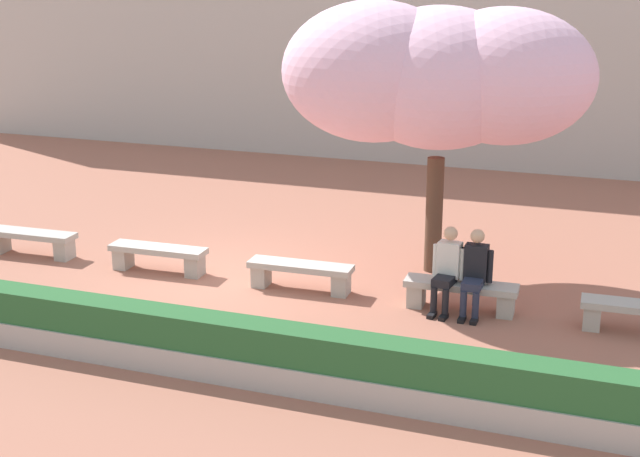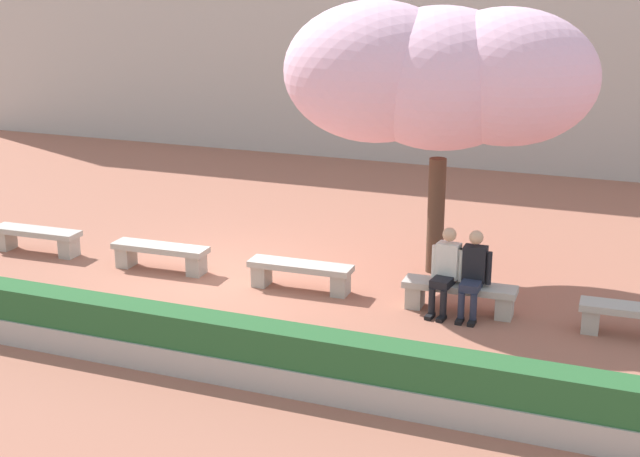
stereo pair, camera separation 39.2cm
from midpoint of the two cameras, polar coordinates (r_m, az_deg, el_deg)
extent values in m
plane|color=#9E604C|center=(14.86, -5.11, -3.28)|extent=(100.00, 100.00, 0.00)
cube|color=#B7B2A8|center=(25.03, 7.10, 14.11)|extent=(29.26, 4.00, 8.00)
cube|color=#ADA89E|center=(16.77, -17.08, -0.20)|extent=(1.71, 0.48, 0.10)
cube|color=#ADA89E|center=(17.24, -18.84, -0.69)|extent=(0.25, 0.35, 0.35)
cube|color=#ADA89E|center=(16.45, -15.11, -1.18)|extent=(0.25, 0.35, 0.35)
cube|color=#ADA89E|center=(15.33, -9.47, -1.23)|extent=(1.71, 0.48, 0.10)
cube|color=#ADA89E|center=(15.73, -11.60, -1.75)|extent=(0.25, 0.35, 0.35)
cube|color=#ADA89E|center=(15.10, -7.17, -2.31)|extent=(0.25, 0.35, 0.35)
cube|color=#ADA89E|center=(14.22, -0.48, -2.43)|extent=(1.71, 0.48, 0.10)
cube|color=#ADA89E|center=(14.53, -2.99, -2.97)|extent=(0.25, 0.35, 0.35)
cube|color=#ADA89E|center=(14.09, 2.12, -3.59)|extent=(0.25, 0.35, 0.35)
cube|color=#ADA89E|center=(13.52, 9.76, -3.71)|extent=(1.71, 0.48, 0.10)
cube|color=#ADA89E|center=(13.71, 6.92, -4.29)|extent=(0.25, 0.35, 0.35)
cube|color=#ADA89E|center=(13.51, 12.55, -4.90)|extent=(0.25, 0.35, 0.35)
cube|color=#ADA89E|center=(13.36, 17.75, -5.57)|extent=(0.25, 0.35, 0.35)
cube|color=black|center=(13.34, 7.88, -5.59)|extent=(0.12, 0.23, 0.06)
cylinder|color=black|center=(13.32, 8.01, -4.67)|extent=(0.10, 0.10, 0.42)
cube|color=black|center=(13.29, 8.61, -5.72)|extent=(0.12, 0.23, 0.06)
cylinder|color=black|center=(13.27, 8.74, -4.79)|extent=(0.10, 0.10, 0.42)
cube|color=black|center=(13.36, 8.68, -3.40)|extent=(0.32, 0.43, 0.12)
cube|color=silver|center=(13.47, 9.05, -2.03)|extent=(0.36, 0.26, 0.54)
sphere|color=tan|center=(13.34, 9.12, -0.39)|extent=(0.21, 0.21, 0.21)
cylinder|color=silver|center=(13.53, 8.17, -2.09)|extent=(0.09, 0.09, 0.50)
cylinder|color=silver|center=(13.40, 9.86, -2.35)|extent=(0.09, 0.09, 0.50)
cube|color=black|center=(13.25, 9.76, -5.86)|extent=(0.10, 0.22, 0.06)
cylinder|color=#23283D|center=(13.22, 9.86, -4.92)|extent=(0.10, 0.10, 0.42)
cube|color=black|center=(13.21, 10.53, -5.95)|extent=(0.10, 0.22, 0.06)
cylinder|color=#23283D|center=(13.19, 10.63, -5.02)|extent=(0.10, 0.10, 0.42)
cube|color=#23283D|center=(13.28, 10.47, -3.62)|extent=(0.28, 0.40, 0.12)
cube|color=black|center=(13.39, 10.72, -2.23)|extent=(0.34, 0.22, 0.54)
sphere|color=tan|center=(13.27, 10.81, -0.57)|extent=(0.21, 0.21, 0.21)
cylinder|color=black|center=(13.42, 9.81, -2.31)|extent=(0.09, 0.09, 0.50)
cylinder|color=black|center=(13.35, 11.57, -2.52)|extent=(0.09, 0.09, 0.50)
cylinder|color=#513828|center=(15.05, 8.17, 0.81)|extent=(0.29, 0.29, 1.96)
ellipsoid|color=#EFB7D1|center=(14.60, 8.54, 9.48)|extent=(3.05, 2.90, 2.29)
ellipsoid|color=#EFB7D1|center=(14.62, 4.34, 9.97)|extent=(3.03, 2.67, 2.27)
ellipsoid|color=#EFB7D1|center=(14.46, 12.62, 9.44)|extent=(2.87, 2.50, 2.15)
cube|color=#ADA89E|center=(12.18, -12.04, -7.27)|extent=(17.24, 0.50, 0.36)
cube|color=#285B2D|center=(12.03, -12.15, -5.52)|extent=(17.14, 0.44, 0.44)
camera|label=1|loc=(0.20, -89.20, 0.24)|focal=50.00mm
camera|label=2|loc=(0.20, 90.80, -0.24)|focal=50.00mm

